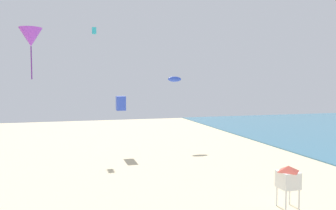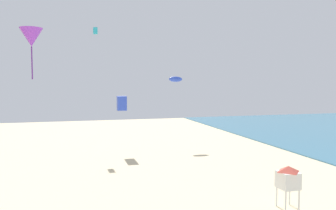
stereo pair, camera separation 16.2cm
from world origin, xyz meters
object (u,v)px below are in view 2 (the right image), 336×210
lifeguard_stand (288,178)px  kite_purple_delta (31,37)px  kite_blue_parafoil (176,79)px  kite_cyan_box (95,31)px  kite_blue_box (122,103)px

lifeguard_stand → kite_purple_delta: (-15.12, 9.76, 8.96)m
kite_blue_parafoil → kite_cyan_box: size_ratio=2.13×
lifeguard_stand → kite_blue_box: bearing=119.3°
lifeguard_stand → kite_purple_delta: 20.10m
lifeguard_stand → kite_cyan_box: size_ratio=3.15×
kite_blue_parafoil → kite_purple_delta: kite_purple_delta is taller
kite_purple_delta → kite_blue_box: (7.96, 9.99, -5.57)m
kite_cyan_box → kite_blue_box: (2.34, -6.49, -8.72)m
kite_cyan_box → kite_purple_delta: kite_cyan_box is taller
lifeguard_stand → kite_blue_parafoil: (0.12, 23.43, 6.09)m
kite_blue_parafoil → kite_purple_delta: (-15.23, -13.67, 2.87)m
kite_blue_parafoil → kite_cyan_box: bearing=163.7°
kite_blue_parafoil → kite_blue_box: (-7.28, -3.68, -2.70)m
lifeguard_stand → kite_purple_delta: bearing=156.5°
lifeguard_stand → kite_cyan_box: 30.42m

